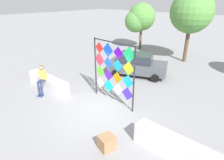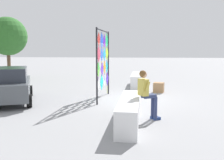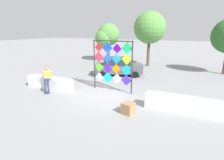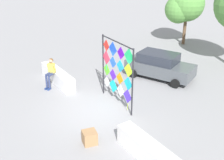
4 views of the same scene
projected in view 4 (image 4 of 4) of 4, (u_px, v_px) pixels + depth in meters
ground at (98, 112)px, 12.87m from camera, size 120.00×120.00×0.00m
plaza_ledge_left at (58, 76)px, 15.68m from camera, size 3.34×0.58×0.75m
plaza_ledge_right at (152, 155)px, 9.51m from camera, size 3.34×0.58×0.75m
kite_display_rack at (117, 69)px, 12.86m from camera, size 2.65×0.18×3.11m
seated_vendor at (50, 71)px, 14.91m from camera, size 0.68×0.77×1.60m
parked_car at (159, 65)px, 16.18m from camera, size 4.16×3.03×1.49m
cardboard_box_large at (90, 137)px, 10.60m from camera, size 0.60×0.61×0.52m
tree_far_right at (185, 5)px, 21.63m from camera, size 2.83×3.05×4.46m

